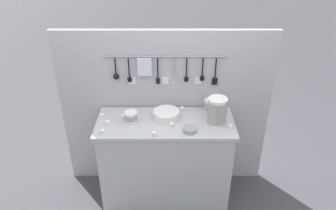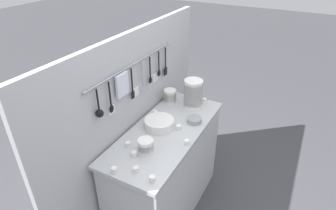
{
  "view_description": "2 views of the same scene",
  "coord_description": "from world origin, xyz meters",
  "px_view_note": "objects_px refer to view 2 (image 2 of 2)",
  "views": [
    {
      "loc": [
        0.02,
        -2.5,
        2.51
      ],
      "look_at": [
        0.01,
        -0.03,
        1.09
      ],
      "focal_mm": 35.0,
      "sensor_mm": 36.0,
      "label": 1
    },
    {
      "loc": [
        -1.63,
        -0.89,
        2.22
      ],
      "look_at": [
        -0.0,
        -0.02,
        1.14
      ],
      "focal_mm": 30.0,
      "sensor_mm": 36.0,
      "label": 2
    }
  ],
  "objects_px": {
    "bowl_stack_back_corner": "(193,93)",
    "plate_stack": "(159,123)",
    "cup_edge_far": "(187,142)",
    "cup_beside_plates": "(155,113)",
    "bowl_stack_short_front": "(146,146)",
    "cup_back_left": "(128,144)",
    "bowl_stack_wide_centre": "(170,96)",
    "cup_back_right": "(179,127)",
    "cup_mid_row": "(205,100)",
    "cup_edge_near": "(114,170)",
    "cup_centre": "(152,179)",
    "cup_front_left": "(134,154)",
    "cup_front_right": "(136,169)",
    "steel_mixing_bowl": "(194,120)"
  },
  "relations": [
    {
      "from": "bowl_stack_back_corner",
      "to": "plate_stack",
      "type": "distance_m",
      "value": 0.47
    },
    {
      "from": "cup_edge_far",
      "to": "cup_beside_plates",
      "type": "distance_m",
      "value": 0.49
    },
    {
      "from": "bowl_stack_short_front",
      "to": "cup_back_left",
      "type": "distance_m",
      "value": 0.15
    },
    {
      "from": "bowl_stack_wide_centre",
      "to": "cup_back_right",
      "type": "relative_size",
      "value": 3.16
    },
    {
      "from": "plate_stack",
      "to": "cup_mid_row",
      "type": "distance_m",
      "value": 0.59
    },
    {
      "from": "cup_mid_row",
      "to": "cup_edge_near",
      "type": "height_order",
      "value": "same"
    },
    {
      "from": "cup_back_right",
      "to": "cup_edge_far",
      "type": "bearing_deg",
      "value": -136.49
    },
    {
      "from": "cup_edge_far",
      "to": "cup_centre",
      "type": "bearing_deg",
      "value": 175.22
    },
    {
      "from": "cup_mid_row",
      "to": "cup_front_left",
      "type": "bearing_deg",
      "value": 170.85
    },
    {
      "from": "cup_back_left",
      "to": "cup_front_left",
      "type": "height_order",
      "value": "same"
    },
    {
      "from": "bowl_stack_short_front",
      "to": "cup_front_right",
      "type": "bearing_deg",
      "value": -166.61
    },
    {
      "from": "bowl_stack_wide_centre",
      "to": "cup_edge_near",
      "type": "relative_size",
      "value": 3.16
    },
    {
      "from": "plate_stack",
      "to": "cup_back_right",
      "type": "distance_m",
      "value": 0.16
    },
    {
      "from": "bowl_stack_wide_centre",
      "to": "cup_front_left",
      "type": "distance_m",
      "value": 0.82
    },
    {
      "from": "cup_edge_far",
      "to": "cup_centre",
      "type": "xyz_separation_m",
      "value": [
        -0.44,
        0.04,
        0.0
      ]
    },
    {
      "from": "bowl_stack_short_front",
      "to": "cup_back_right",
      "type": "distance_m",
      "value": 0.37
    },
    {
      "from": "cup_mid_row",
      "to": "cup_back_left",
      "type": "bearing_deg",
      "value": 164.09
    },
    {
      "from": "cup_front_right",
      "to": "cup_front_left",
      "type": "relative_size",
      "value": 1.0
    },
    {
      "from": "bowl_stack_back_corner",
      "to": "cup_edge_near",
      "type": "xyz_separation_m",
      "value": [
        -1.04,
        0.1,
        -0.11
      ]
    },
    {
      "from": "cup_front_right",
      "to": "cup_front_left",
      "type": "distance_m",
      "value": 0.16
    },
    {
      "from": "bowl_stack_short_front",
      "to": "cup_centre",
      "type": "distance_m",
      "value": 0.3
    },
    {
      "from": "plate_stack",
      "to": "cup_front_right",
      "type": "relative_size",
      "value": 6.13
    },
    {
      "from": "plate_stack",
      "to": "cup_edge_far",
      "type": "relative_size",
      "value": 6.13
    },
    {
      "from": "bowl_stack_short_front",
      "to": "cup_mid_row",
      "type": "bearing_deg",
      "value": -6.79
    },
    {
      "from": "bowl_stack_back_corner",
      "to": "cup_front_right",
      "type": "relative_size",
      "value": 6.56
    },
    {
      "from": "cup_front_left",
      "to": "plate_stack",
      "type": "bearing_deg",
      "value": 2.82
    },
    {
      "from": "cup_centre",
      "to": "cup_edge_near",
      "type": "bearing_deg",
      "value": 100.68
    },
    {
      "from": "steel_mixing_bowl",
      "to": "cup_beside_plates",
      "type": "height_order",
      "value": "steel_mixing_bowl"
    },
    {
      "from": "plate_stack",
      "to": "cup_mid_row",
      "type": "relative_size",
      "value": 6.13
    },
    {
      "from": "cup_mid_row",
      "to": "cup_beside_plates",
      "type": "distance_m",
      "value": 0.51
    },
    {
      "from": "bowl_stack_back_corner",
      "to": "plate_stack",
      "type": "xyz_separation_m",
      "value": [
        -0.45,
        0.1,
        -0.09
      ]
    },
    {
      "from": "bowl_stack_wide_centre",
      "to": "steel_mixing_bowl",
      "type": "height_order",
      "value": "bowl_stack_wide_centre"
    },
    {
      "from": "cup_edge_near",
      "to": "cup_front_right",
      "type": "bearing_deg",
      "value": -60.35
    },
    {
      "from": "cup_edge_far",
      "to": "cup_beside_plates",
      "type": "bearing_deg",
      "value": 59.19
    },
    {
      "from": "steel_mixing_bowl",
      "to": "cup_edge_near",
      "type": "height_order",
      "value": "steel_mixing_bowl"
    },
    {
      "from": "bowl_stack_wide_centre",
      "to": "cup_centre",
      "type": "distance_m",
      "value": 1.03
    },
    {
      "from": "cup_mid_row",
      "to": "cup_centre",
      "type": "relative_size",
      "value": 1.0
    },
    {
      "from": "cup_mid_row",
      "to": "cup_edge_far",
      "type": "bearing_deg",
      "value": -169.76
    },
    {
      "from": "cup_back_left",
      "to": "bowl_stack_wide_centre",
      "type": "bearing_deg",
      "value": 2.95
    },
    {
      "from": "bowl_stack_short_front",
      "to": "cup_front_left",
      "type": "xyz_separation_m",
      "value": [
        -0.08,
        0.05,
        -0.03
      ]
    },
    {
      "from": "bowl_stack_wide_centre",
      "to": "cup_beside_plates",
      "type": "relative_size",
      "value": 3.16
    },
    {
      "from": "cup_back_right",
      "to": "plate_stack",
      "type": "bearing_deg",
      "value": 106.79
    },
    {
      "from": "cup_front_right",
      "to": "cup_beside_plates",
      "type": "relative_size",
      "value": 1.0
    },
    {
      "from": "bowl_stack_short_front",
      "to": "cup_front_right",
      "type": "relative_size",
      "value": 2.88
    },
    {
      "from": "cup_front_left",
      "to": "cup_front_right",
      "type": "bearing_deg",
      "value": -141.93
    },
    {
      "from": "bowl_stack_short_front",
      "to": "cup_beside_plates",
      "type": "relative_size",
      "value": 2.88
    },
    {
      "from": "plate_stack",
      "to": "cup_front_left",
      "type": "bearing_deg",
      "value": -177.18
    },
    {
      "from": "plate_stack",
      "to": "cup_front_left",
      "type": "xyz_separation_m",
      "value": [
        -0.4,
        -0.02,
        -0.02
      ]
    },
    {
      "from": "bowl_stack_wide_centre",
      "to": "cup_mid_row",
      "type": "distance_m",
      "value": 0.33
    },
    {
      "from": "cup_mid_row",
      "to": "cup_beside_plates",
      "type": "bearing_deg",
      "value": 143.67
    }
  ]
}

